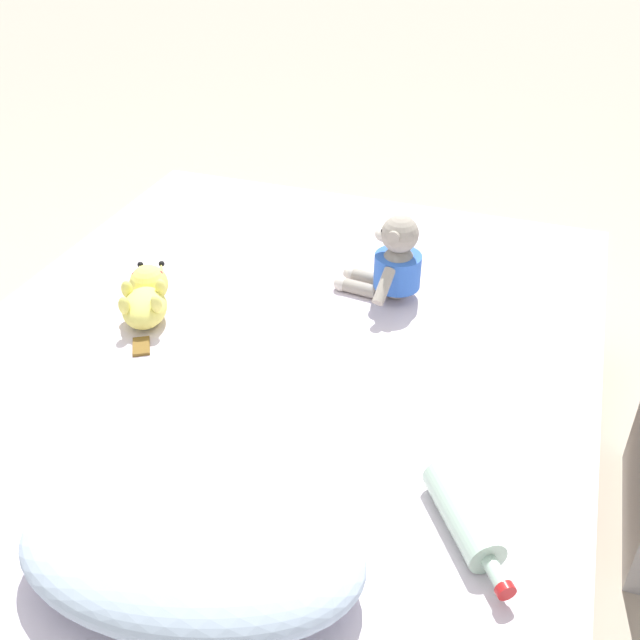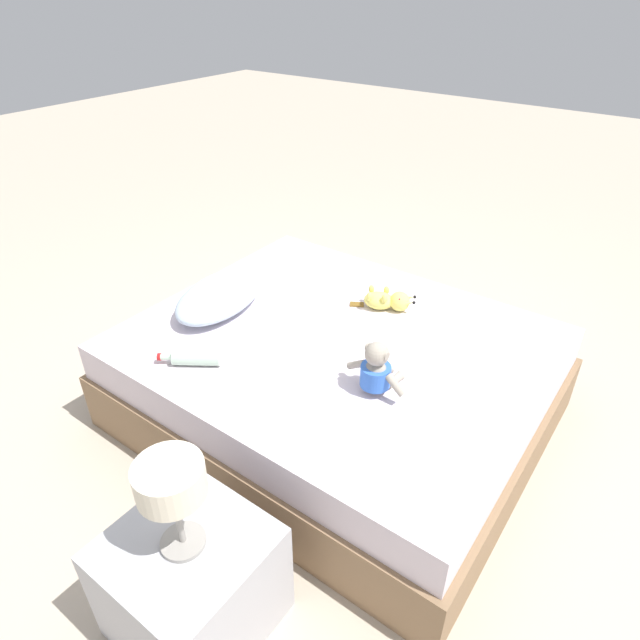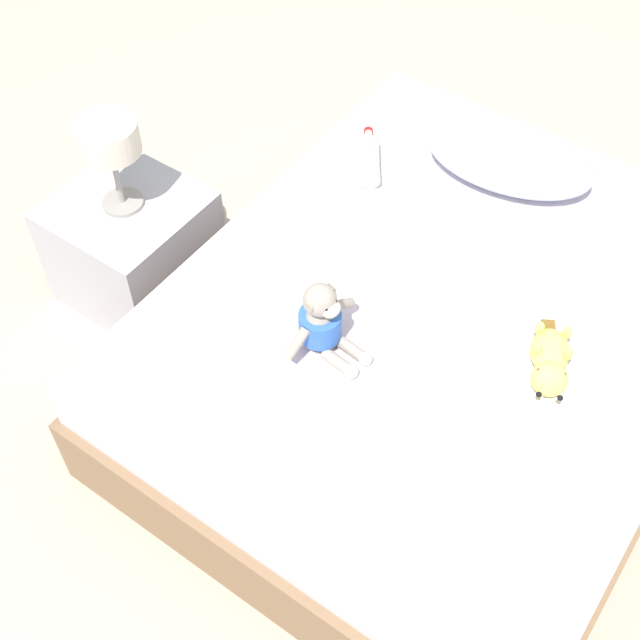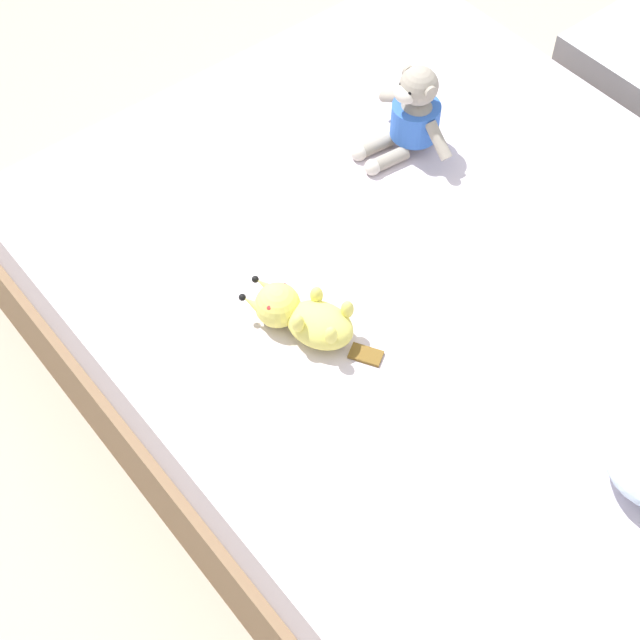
% 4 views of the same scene
% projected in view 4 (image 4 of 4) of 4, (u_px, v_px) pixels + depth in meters
% --- Properties ---
extents(ground_plane, '(16.00, 16.00, 0.00)m').
position_uv_depth(ground_plane, '(422.00, 378.00, 2.54)').
color(ground_plane, '#B7A893').
extents(bed, '(1.55, 1.87, 0.47)m').
position_uv_depth(bed, '(430.00, 327.00, 2.35)').
color(bed, '#846647').
rests_on(bed, ground_plane).
extents(plush_monkey, '(0.24, 0.29, 0.24)m').
position_uv_depth(plush_monkey, '(412.00, 116.00, 2.32)').
color(plush_monkey, '#9E9384').
rests_on(plush_monkey, bed).
extents(plush_yellow_creature, '(0.19, 0.32, 0.10)m').
position_uv_depth(plush_yellow_creature, '(302.00, 316.00, 2.02)').
color(plush_yellow_creature, '#EAE066').
rests_on(plush_yellow_creature, bed).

